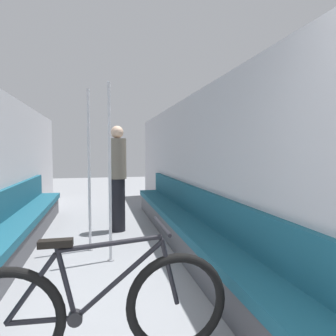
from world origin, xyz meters
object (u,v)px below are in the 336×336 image
(bench_seat_row_right, at_px, (185,227))
(grab_pole_far, at_px, (89,173))
(bicycle, at_px, (96,310))
(bench_seat_row_left, at_px, (10,237))
(grab_pole_near, at_px, (110,175))
(passenger_standing, at_px, (118,177))

(bench_seat_row_right, bearing_deg, grab_pole_far, 173.75)
(bicycle, bearing_deg, grab_pole_far, 104.43)
(bench_seat_row_left, relative_size, grab_pole_near, 2.65)
(bench_seat_row_right, height_order, bicycle, bicycle)
(passenger_standing, bearing_deg, bench_seat_row_right, 88.59)
(bench_seat_row_left, distance_m, bench_seat_row_right, 2.26)
(bench_seat_row_right, bearing_deg, passenger_standing, 129.67)
(bicycle, height_order, passenger_standing, passenger_standing)
(grab_pole_near, distance_m, passenger_standing, 1.39)
(bench_seat_row_left, bearing_deg, passenger_standing, 36.99)
(grab_pole_far, bearing_deg, grab_pole_near, -61.18)
(bench_seat_row_left, height_order, grab_pole_far, grab_pole_far)
(bench_seat_row_left, relative_size, passenger_standing, 3.27)
(bicycle, xyz_separation_m, grab_pole_far, (-0.10, 2.28, 0.70))
(bench_seat_row_right, xyz_separation_m, passenger_standing, (-0.87, 1.05, 0.63))
(bicycle, xyz_separation_m, passenger_standing, (0.33, 3.18, 0.56))
(bicycle, bearing_deg, passenger_standing, 95.99)
(bench_seat_row_left, height_order, grab_pole_near, grab_pole_near)
(bicycle, distance_m, grab_pole_far, 2.38)
(bench_seat_row_right, relative_size, bicycle, 3.36)
(bench_seat_row_left, xyz_separation_m, bicycle, (1.07, -2.13, 0.08))
(bench_seat_row_left, xyz_separation_m, grab_pole_far, (0.96, 0.14, 0.78))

